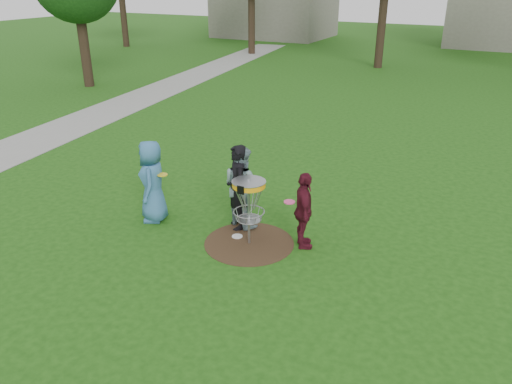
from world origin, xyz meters
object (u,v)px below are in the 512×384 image
at_px(player_black, 237,187).
at_px(player_maroon, 304,211).
at_px(player_grey, 242,186).
at_px(disc_golf_basket, 249,197).
at_px(player_blue, 152,181).

distance_m(player_black, player_maroon, 1.55).
relative_size(player_black, player_maroon, 1.17).
distance_m(player_grey, player_maroon, 1.57).
relative_size(player_black, disc_golf_basket, 1.32).
xyz_separation_m(player_blue, disc_golf_basket, (2.33, -0.01, 0.12)).
relative_size(player_blue, player_black, 0.99).
bearing_deg(disc_golf_basket, player_blue, 179.87).
height_order(player_maroon, disc_golf_basket, player_maroon).
xyz_separation_m(player_grey, player_maroon, (1.53, -0.32, -0.10)).
height_order(player_blue, player_grey, player_blue).
bearing_deg(player_blue, disc_golf_basket, 61.00).
distance_m(player_maroon, disc_golf_basket, 1.09).
height_order(player_blue, disc_golf_basket, player_blue).
height_order(player_black, player_maroon, player_black).
xyz_separation_m(player_black, disc_golf_basket, (0.55, -0.51, 0.11)).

